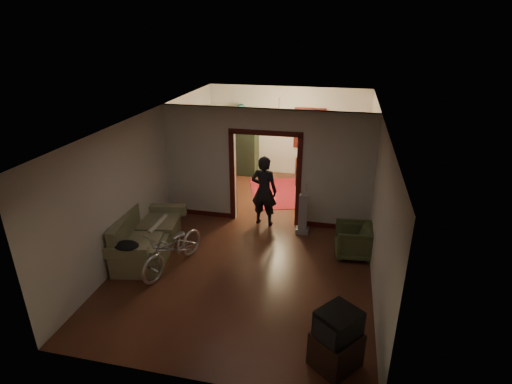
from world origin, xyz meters
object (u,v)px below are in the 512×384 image
(armchair, at_px, (354,240))
(sofa, at_px, (147,232))
(locker, at_px, (242,144))
(desk, at_px, (320,173))
(bicycle, at_px, (173,249))
(person, at_px, (264,191))

(armchair, bearing_deg, sofa, -84.09)
(locker, xyz_separation_m, desk, (2.55, -0.38, -0.65))
(locker, distance_m, desk, 2.66)
(bicycle, relative_size, armchair, 2.25)
(locker, bearing_deg, armchair, -50.22)
(bicycle, bearing_deg, sofa, 166.05)
(person, xyz_separation_m, locker, (-1.41, 3.36, 0.13))
(sofa, height_order, person, person)
(sofa, xyz_separation_m, desk, (3.29, 4.81, -0.13))
(bicycle, height_order, armchair, bicycle)
(armchair, height_order, locker, locker)
(sofa, distance_m, bicycle, 0.92)
(desk, bearing_deg, bicycle, -117.95)
(desk, bearing_deg, sofa, -126.99)
(locker, bearing_deg, desk, -7.84)
(sofa, bearing_deg, locker, 71.63)
(armchair, distance_m, person, 2.42)
(desk, bearing_deg, armchair, -78.52)
(armchair, bearing_deg, person, -120.23)
(desk, bearing_deg, person, -113.50)
(bicycle, height_order, locker, locker)
(bicycle, distance_m, person, 2.71)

